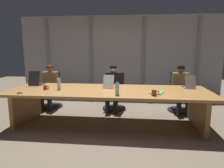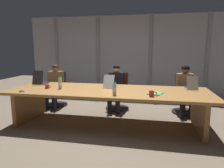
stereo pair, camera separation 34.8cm
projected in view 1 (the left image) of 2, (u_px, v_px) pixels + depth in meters
ground_plane at (108, 124)px, 4.17m from camera, size 13.25×13.25×0.00m
conference_table at (108, 96)px, 4.06m from camera, size 4.04×1.33×0.73m
curtain_backdrop at (119, 56)px, 6.66m from camera, size 6.62×0.17×2.61m
laptop_left_end at (37, 82)px, 4.55m from camera, size 0.29×0.46×0.33m
laptop_left_mid at (110, 84)px, 4.35m from camera, size 0.24×0.45×0.27m
laptop_center at (188, 86)px, 4.20m from camera, size 0.24×0.41×0.29m
office_chair_left_end at (51, 94)px, 5.40m from camera, size 0.60×0.60×0.91m
office_chair_left_mid at (115, 95)px, 5.22m from camera, size 0.60×0.60×0.93m
office_chair_center at (180, 97)px, 5.04m from camera, size 0.60×0.60×0.96m
person_left_end at (49, 84)px, 5.19m from camera, size 0.39×0.55×1.14m
person_left_mid at (113, 85)px, 5.01m from camera, size 0.38×0.55×1.14m
person_center at (181, 86)px, 4.84m from camera, size 0.41×0.56×1.16m
water_bottle_primary at (117, 89)px, 3.56m from camera, size 0.07×0.07×0.24m
water_bottle_secondary at (59, 84)px, 4.05m from camera, size 0.07×0.07×0.25m
coffee_mug_near at (45, 87)px, 4.06m from camera, size 0.12×0.08×0.09m
coffee_mug_far at (154, 93)px, 3.52m from camera, size 0.14×0.09×0.11m
conference_mic_left_side at (20, 93)px, 3.70m from camera, size 0.11×0.11×0.03m
spiral_notepad at (157, 93)px, 3.75m from camera, size 0.32×0.37×0.03m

